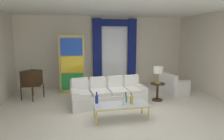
{
  "coord_description": "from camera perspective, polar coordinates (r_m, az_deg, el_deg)",
  "views": [
    {
      "loc": [
        -1.37,
        -5.3,
        2.14
      ],
      "look_at": [
        -0.08,
        0.9,
        1.05
      ],
      "focal_mm": 31.07,
      "sensor_mm": 36.0,
      "label": 1
    }
  ],
  "objects": [
    {
      "name": "table_lamp_brass",
      "position": [
        6.62,
        13.46,
        -0.18
      ],
      "size": [
        0.32,
        0.32,
        0.57
      ],
      "color": "#B29338",
      "rests_on": "round_side_table"
    },
    {
      "name": "bottle_amber_squat",
      "position": [
        5.15,
        -4.52,
        -8.42
      ],
      "size": [
        0.08,
        0.08,
        0.31
      ],
      "color": "navy",
      "rests_on": "coffee_table"
    },
    {
      "name": "peacock_figurine",
      "position": [
        7.32,
        -9.05,
        -5.56
      ],
      "size": [
        0.44,
        0.6,
        0.5
      ],
      "color": "beige",
      "rests_on": "ground"
    },
    {
      "name": "wall_right",
      "position": [
        7.78,
        28.68,
        3.85
      ],
      "size": [
        0.12,
        7.0,
        3.0
      ],
      "primitive_type": "cube",
      "color": "beige",
      "rests_on": "ground"
    },
    {
      "name": "bottle_crystal_tall",
      "position": [
        5.02,
        3.62,
        -8.67
      ],
      "size": [
        0.08,
        0.08,
        0.35
      ],
      "color": "silver",
      "rests_on": "coffee_table"
    },
    {
      "name": "wall_rear",
      "position": [
        8.5,
        -2.43,
        5.43
      ],
      "size": [
        8.0,
        0.12,
        3.0
      ],
      "primitive_type": "cube",
      "color": "beige",
      "rests_on": "ground"
    },
    {
      "name": "armchair_white",
      "position": [
        7.62,
        17.56,
        -4.77
      ],
      "size": [
        0.98,
        0.96,
        0.8
      ],
      "color": "white",
      "rests_on": "ground"
    },
    {
      "name": "curtained_window",
      "position": [
        8.4,
        0.83,
        7.04
      ],
      "size": [
        2.0,
        0.17,
        2.7
      ],
      "color": "white",
      "rests_on": "ground"
    },
    {
      "name": "ceiling_slab",
      "position": [
        6.32,
        0.95,
        17.77
      ],
      "size": [
        8.0,
        7.6,
        0.04
      ],
      "primitive_type": "cube",
      "color": "white"
    },
    {
      "name": "couch_white_long",
      "position": [
        6.3,
        -1.26,
        -7.17
      ],
      "size": [
        2.39,
        1.08,
        0.86
      ],
      "color": "white",
      "rests_on": "ground"
    },
    {
      "name": "stained_glass_divider",
      "position": [
        7.52,
        -11.7,
        1.29
      ],
      "size": [
        0.95,
        0.05,
        2.2
      ],
      "color": "gold",
      "rests_on": "ground"
    },
    {
      "name": "ground_plane",
      "position": [
        5.88,
        2.62,
        -11.59
      ],
      "size": [
        16.0,
        16.0,
        0.0
      ],
      "primitive_type": "plane",
      "color": "silver"
    },
    {
      "name": "bottle_blue_decanter",
      "position": [
        5.1,
        5.73,
        -8.64
      ],
      "size": [
        0.08,
        0.08,
        0.31
      ],
      "color": "gold",
      "rests_on": "coffee_table"
    },
    {
      "name": "bottle_ruby_flask",
      "position": [
        5.24,
        4.09,
        -8.24
      ],
      "size": [
        0.07,
        0.07,
        0.28
      ],
      "color": "#196B3D",
      "rests_on": "coffee_table"
    },
    {
      "name": "vintage_tv",
      "position": [
        7.21,
        -22.57,
        -2.28
      ],
      "size": [
        0.74,
        0.76,
        1.35
      ],
      "color": "#382314",
      "rests_on": "ground"
    },
    {
      "name": "round_side_table",
      "position": [
        6.76,
        13.23,
        -5.81
      ],
      "size": [
        0.48,
        0.48,
        0.59
      ],
      "color": "#382314",
      "rests_on": "ground"
    },
    {
      "name": "coffee_table",
      "position": [
        5.13,
        2.66,
        -10.37
      ],
      "size": [
        1.42,
        0.57,
        0.41
      ],
      "color": "silver",
      "rests_on": "ground"
    }
  ]
}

